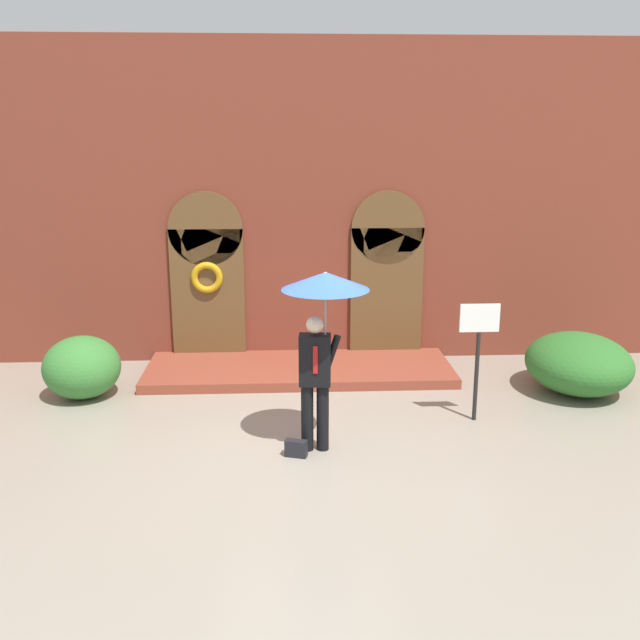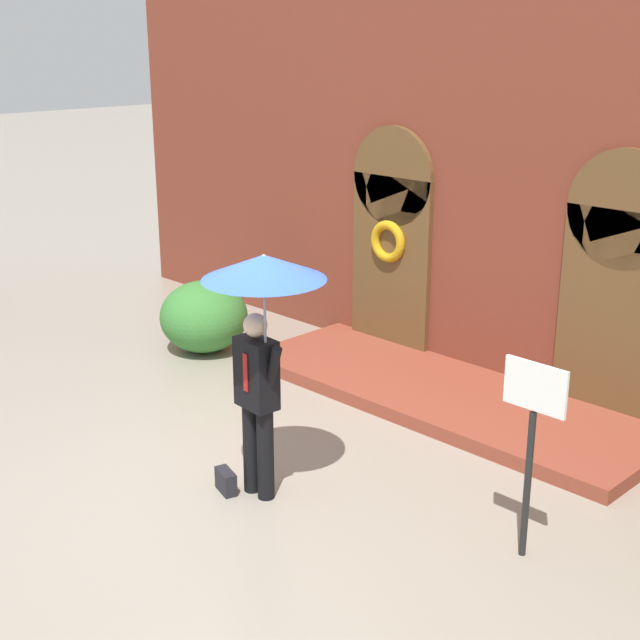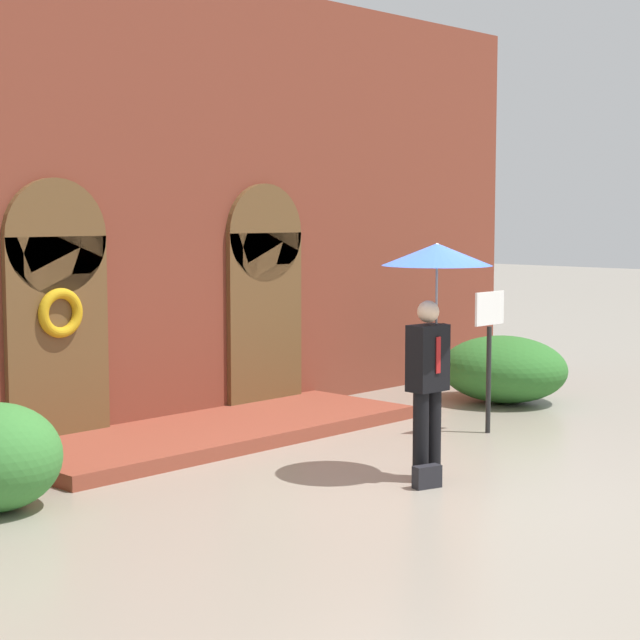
# 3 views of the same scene
# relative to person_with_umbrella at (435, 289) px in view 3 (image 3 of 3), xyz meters

# --- Properties ---
(ground_plane) EXTENTS (80.00, 80.00, 0.00)m
(ground_plane) POSITION_rel_person_with_umbrella_xyz_m (-0.24, -0.03, -1.91)
(ground_plane) COLOR gray
(building_facade) EXTENTS (14.00, 2.30, 5.60)m
(building_facade) POSITION_rel_person_with_umbrella_xyz_m (-0.24, 4.12, 0.77)
(building_facade) COLOR brown
(building_facade) RESTS_ON ground
(person_with_umbrella) EXTENTS (1.10, 1.10, 2.36)m
(person_with_umbrella) POSITION_rel_person_with_umbrella_xyz_m (0.00, 0.00, 0.00)
(person_with_umbrella) COLOR black
(person_with_umbrella) RESTS_ON ground
(handbag) EXTENTS (0.30, 0.20, 0.22)m
(handbag) POSITION_rel_person_with_umbrella_xyz_m (-0.35, -0.20, -1.80)
(handbag) COLOR black
(handbag) RESTS_ON ground
(sign_post) EXTENTS (0.56, 0.06, 1.72)m
(sign_post) POSITION_rel_person_with_umbrella_xyz_m (2.24, 0.89, -0.75)
(sign_post) COLOR black
(sign_post) RESTS_ON ground
(shrub_right) EXTENTS (1.64, 1.84, 0.94)m
(shrub_right) POSITION_rel_person_with_umbrella_xyz_m (4.19, 1.97, -1.44)
(shrub_right) COLOR #2D6B28
(shrub_right) RESTS_ON ground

